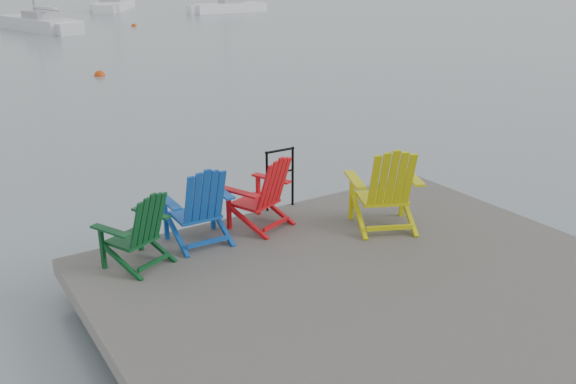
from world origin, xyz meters
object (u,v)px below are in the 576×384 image
chair_red (263,192)px  chair_green (138,229)px  chair_yellow (386,187)px  sailboat_mid (114,6)px  buoy_c (134,26)px  handrail (280,173)px  sailboat_near (39,25)px  buoy_d (47,32)px  buoy_a (100,76)px  sailboat_far (228,8)px  chair_blue (199,205)px

chair_red → chair_green: bearing=164.9°
chair_yellow → sailboat_mid: size_ratio=0.09×
buoy_c → chair_green: bearing=-109.0°
handrail → sailboat_near: sailboat_near is taller
chair_red → buoy_d: size_ratio=2.77×
buoy_d → buoy_c: bearing=8.8°
chair_green → buoy_c: (12.40, 35.94, -0.97)m
handrail → buoy_a: handrail is taller
buoy_d → sailboat_mid: bearing=61.5°
sailboat_far → buoy_a: sailboat_far is taller
chair_blue → chair_yellow: size_ratio=0.90×
chair_green → chair_red: chair_red is taller
chair_blue → buoy_d: (5.58, 34.83, -1.03)m
chair_green → sailboat_mid: 56.53m
chair_yellow → sailboat_near: (3.10, 37.02, -0.73)m
chair_red → buoy_a: 16.78m
chair_yellow → buoy_c: size_ratio=3.18×
sailboat_mid → buoy_c: bearing=-76.6°
chair_green → chair_blue: (0.87, 0.19, 0.06)m
chair_green → chair_red: (1.81, 0.21, 0.04)m
chair_green → chair_yellow: bearing=-37.1°
sailboat_mid → handrail: bearing=-78.2°
chair_green → chair_blue: 0.89m
chair_yellow → handrail: bearing=144.2°
chair_green → buoy_a: 17.35m
chair_yellow → buoy_a: chair_yellow is taller
buoy_a → buoy_c: buoy_a is taller
handrail → sailboat_far: bearing=63.6°
handrail → chair_green: bearing=-164.0°
chair_blue → buoy_c: (11.53, 35.75, -1.03)m
sailboat_mid → sailboat_far: sailboat_mid is taller
chair_green → chair_blue: chair_blue is taller
chair_yellow → sailboat_near: bearing=109.8°
handrail → buoy_d: size_ratio=2.46×
chair_red → buoy_d: 35.14m
buoy_c → chair_blue: bearing=-107.9°
chair_red → sailboat_near: size_ratio=0.09×
handrail → sailboat_near: size_ratio=0.08×
sailboat_mid → sailboat_far: size_ratio=1.44×
chair_yellow → buoy_a: size_ratio=2.88×
buoy_d → sailboat_near: bearing=97.5°
chair_yellow → sailboat_far: sailboat_far is taller
sailboat_far → buoy_d: bearing=114.3°
handrail → sailboat_mid: bearing=74.9°
handrail → buoy_c: 36.67m
handrail → sailboat_mid: (14.35, 53.31, -0.69)m
chair_blue → buoy_a: size_ratio=2.59×
buoy_a → sailboat_near: bearing=84.5°
chair_blue → sailboat_far: sailboat_far is taller
sailboat_mid → buoy_d: (-10.28, -18.97, -0.35)m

